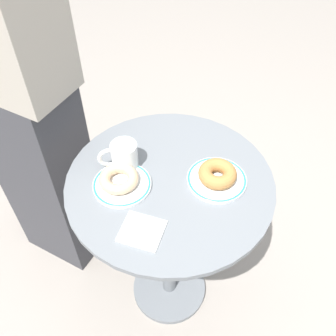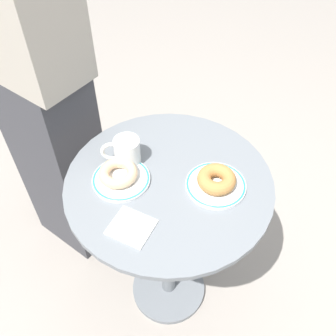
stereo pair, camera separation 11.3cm
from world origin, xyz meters
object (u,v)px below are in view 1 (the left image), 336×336
at_px(cafe_table, 170,223).
at_px(donut_old_fashioned, 218,174).
at_px(plate_left, 122,184).
at_px(coffee_mug, 123,156).
at_px(donut_glazed, 119,179).
at_px(person_figure, 20,99).
at_px(plate_right, 217,179).
at_px(paper_napkin, 142,231).

relative_size(cafe_table, donut_old_fashioned, 6.47).
height_order(plate_left, coffee_mug, coffee_mug).
bearing_deg(donut_glazed, plate_left, -23.01).
relative_size(cafe_table, person_figure, 0.44).
relative_size(plate_right, donut_glazed, 1.54).
height_order(plate_left, donut_glazed, donut_glazed).
distance_m(cafe_table, person_figure, 0.65).
bearing_deg(donut_glazed, coffee_mug, 87.03).
bearing_deg(cafe_table, plate_left, -167.92).
bearing_deg(donut_old_fashioned, plate_left, -172.18).
distance_m(plate_left, donut_old_fashioned, 0.29).
bearing_deg(person_figure, coffee_mug, -26.42).
height_order(plate_left, plate_right, same).
bearing_deg(donut_old_fashioned, cafe_table, -176.52).
bearing_deg(plate_left, donut_old_fashioned, 7.82).
distance_m(donut_glazed, coffee_mug, 0.08).
height_order(cafe_table, person_figure, person_figure).
relative_size(cafe_table, paper_napkin, 6.55).
bearing_deg(cafe_table, paper_napkin, -108.78).
bearing_deg(cafe_table, donut_glazed, -169.92).
height_order(cafe_table, plate_right, plate_right).
bearing_deg(donut_glazed, donut_old_fashioned, 6.90).
height_order(coffee_mug, person_figure, person_figure).
xyz_separation_m(donut_old_fashioned, paper_napkin, (-0.20, -0.19, -0.03)).
bearing_deg(paper_napkin, donut_glazed, 118.19).
xyz_separation_m(donut_glazed, person_figure, (-0.36, 0.25, 0.08)).
distance_m(coffee_mug, person_figure, 0.41).
bearing_deg(paper_napkin, donut_old_fashioned, 43.70).
relative_size(plate_left, paper_napkin, 1.55).
bearing_deg(donut_old_fashioned, person_figure, 161.41).
bearing_deg(plate_left, cafe_table, 12.08).
bearing_deg(paper_napkin, plate_right, 43.70).
bearing_deg(paper_napkin, coffee_mug, 109.37).
height_order(cafe_table, coffee_mug, coffee_mug).
bearing_deg(coffee_mug, person_figure, 153.58).
height_order(donut_glazed, person_figure, person_figure).
bearing_deg(plate_right, cafe_table, -176.52).
bearing_deg(paper_napkin, plate_left, 116.29).
distance_m(plate_right, donut_glazed, 0.29).
xyz_separation_m(cafe_table, plate_right, (0.14, 0.01, 0.23)).
xyz_separation_m(plate_left, plate_right, (0.28, 0.04, 0.00)).
bearing_deg(plate_left, donut_glazed, 156.99).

